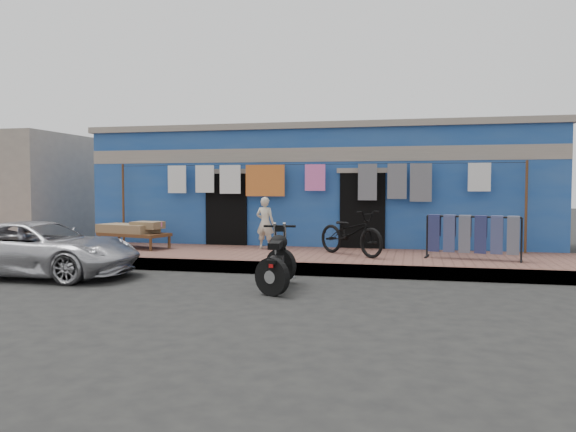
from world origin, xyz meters
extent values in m
plane|color=black|center=(0.00, 0.00, 0.00)|extent=(80.00, 80.00, 0.00)
cube|color=brown|center=(0.00, 3.00, 0.12)|extent=(28.00, 3.00, 0.25)
cube|color=gray|center=(0.00, 1.55, 0.12)|extent=(28.00, 0.10, 0.25)
cube|color=#1B4697|center=(0.00, 7.00, 1.60)|extent=(12.00, 5.00, 3.20)
cube|color=#9E9384|center=(0.00, 4.56, 2.55)|extent=(12.00, 0.14, 0.35)
cube|color=#9E9384|center=(0.00, 7.00, 3.28)|extent=(12.20, 5.20, 0.16)
cube|color=black|center=(-2.20, 4.48, 1.05)|extent=(1.10, 0.10, 2.10)
cube|color=black|center=(1.30, 4.48, 1.05)|extent=(1.10, 0.10, 2.10)
cube|color=#9E9384|center=(-11.00, 7.00, 1.70)|extent=(6.00, 5.00, 3.40)
cylinder|color=brown|center=(-5.00, 4.25, 1.30)|extent=(0.06, 0.06, 2.10)
cylinder|color=brown|center=(5.00, 4.25, 1.30)|extent=(0.06, 0.06, 2.10)
cylinder|color=black|center=(0.00, 4.25, 2.30)|extent=(10.00, 0.01, 0.01)
cube|color=silver|center=(-3.46, 4.25, 1.94)|extent=(0.50, 0.02, 0.71)
cube|color=silver|center=(-2.70, 4.25, 1.95)|extent=(0.50, 0.02, 0.70)
cube|color=silver|center=(-2.02, 4.25, 1.94)|extent=(0.55, 0.02, 0.72)
cube|color=#CC4C26|center=(-1.10, 4.25, 1.91)|extent=(1.00, 0.02, 0.78)
cube|color=pink|center=(0.16, 4.25, 1.98)|extent=(0.50, 0.02, 0.64)
cube|color=slate|center=(1.44, 4.25, 1.86)|extent=(0.45, 0.02, 0.87)
cube|color=slate|center=(2.13, 4.25, 1.88)|extent=(0.45, 0.02, 0.84)
cube|color=slate|center=(2.68, 4.25, 1.85)|extent=(0.50, 0.02, 0.90)
cube|color=silver|center=(3.98, 4.25, 1.97)|extent=(0.50, 0.02, 0.65)
imported|color=silver|center=(-4.59, 0.28, 0.56)|extent=(4.01, 1.92, 1.12)
imported|color=beige|center=(-0.97, 3.77, 0.88)|extent=(0.49, 0.37, 1.26)
imported|color=black|center=(1.19, 2.98, 0.86)|extent=(1.88, 1.70, 1.22)
cube|color=silver|center=(0.20, 1.20, 0.04)|extent=(0.24, 0.21, 0.09)
cube|color=silver|center=(0.13, 1.02, 0.04)|extent=(0.22, 0.21, 0.09)
cube|color=silver|center=(-0.04, 1.19, 0.04)|extent=(0.18, 0.22, 0.09)
camera|label=1|loc=(2.58, -9.27, 1.76)|focal=35.00mm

